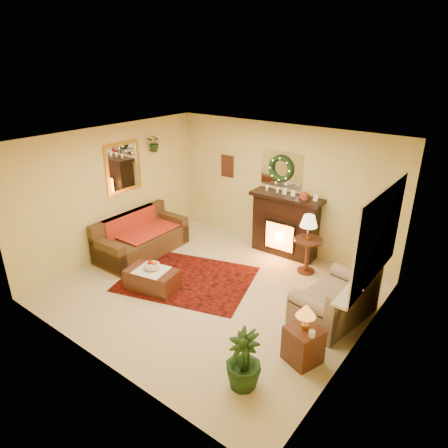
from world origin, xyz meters
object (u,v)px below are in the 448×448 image
Objects in this scene: sofa at (142,234)px; side_table_round at (307,256)px; loveseat at (335,294)px; fireplace at (285,229)px; coffee_table at (152,279)px; end_table_square at (303,344)px.

side_table_round is (3.03, 1.36, -0.11)m from sofa.
sofa is 1.42× the size of loveseat.
loveseat is (4.01, 0.33, -0.01)m from sofa.
fireplace is 2.25m from loveseat.
loveseat reaches higher than side_table_round.
side_table_round is at bearing 37.88° from coffee_table.
coffee_table is (-2.83, -1.16, -0.21)m from loveseat.
end_table_square is at bearing -76.90° from loveseat.
coffee_table is at bearing -148.20° from loveseat.
loveseat is at bearing -42.69° from fireplace.
loveseat is at bearing 3.34° from sofa.
loveseat is 2.00× the size of side_table_round.
loveseat is 1.54× the size of coffee_table.
coffee_table is (1.18, -0.84, -0.22)m from sofa.
side_table_round is (0.72, -0.43, -0.23)m from fireplace.
fireplace is 3.19m from end_table_square.
side_table_round reaches higher than coffee_table.
fireplace is 1.93× the size of side_table_round.
fireplace is at bearing 148.81° from loveseat.
sofa is 2.18× the size of coffee_table.
side_table_round is at bearing 22.84° from sofa.
sofa is 3.76× the size of end_table_square.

